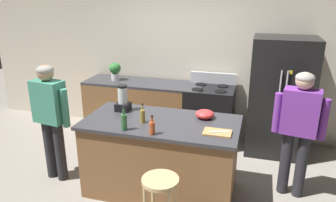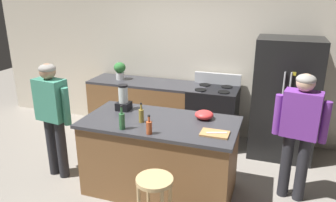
% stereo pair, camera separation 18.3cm
% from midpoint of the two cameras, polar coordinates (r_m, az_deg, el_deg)
% --- Properties ---
extents(ground_plane, '(14.00, 14.00, 0.00)m').
position_cam_midpoint_polar(ground_plane, '(4.25, -2.45, -15.33)').
color(ground_plane, gray).
extents(back_wall, '(8.00, 0.10, 2.70)m').
position_cam_midpoint_polar(back_wall, '(5.49, 3.87, 7.95)').
color(back_wall, beige).
rests_on(back_wall, ground_plane).
extents(kitchen_island, '(1.84, 0.93, 0.94)m').
position_cam_midpoint_polar(kitchen_island, '(4.00, -2.54, -9.75)').
color(kitchen_island, brown).
rests_on(kitchen_island, ground_plane).
extents(back_counter_run, '(2.00, 0.64, 0.94)m').
position_cam_midpoint_polar(back_counter_run, '(5.58, -5.27, -1.30)').
color(back_counter_run, brown).
rests_on(back_counter_run, ground_plane).
extents(refrigerator, '(0.90, 0.73, 1.78)m').
position_cam_midpoint_polar(refrigerator, '(5.05, 18.26, 0.65)').
color(refrigerator, black).
rests_on(refrigerator, ground_plane).
extents(stove_range, '(0.76, 0.65, 1.12)m').
position_cam_midpoint_polar(stove_range, '(5.27, 6.33, -2.47)').
color(stove_range, black).
rests_on(stove_range, ground_plane).
extents(person_by_island_left, '(0.60, 0.27, 1.55)m').
position_cam_midpoint_polar(person_by_island_left, '(4.36, -21.28, -1.90)').
color(person_by_island_left, '#26262B').
rests_on(person_by_island_left, ground_plane).
extents(person_by_sink_right, '(0.60, 0.29, 1.55)m').
position_cam_midpoint_polar(person_by_sink_right, '(3.98, 20.94, -3.79)').
color(person_by_sink_right, '#26262B').
rests_on(person_by_sink_right, ground_plane).
extents(bar_stool, '(0.36, 0.36, 0.70)m').
position_cam_midpoint_polar(bar_stool, '(3.23, -3.04, -15.97)').
color(bar_stool, tan).
rests_on(bar_stool, ground_plane).
extents(potted_plant, '(0.20, 0.20, 0.30)m').
position_cam_midpoint_polar(potted_plant, '(5.60, -10.29, 5.39)').
color(potted_plant, silver).
rests_on(potted_plant, back_counter_run).
extents(blender_appliance, '(0.17, 0.17, 0.33)m').
position_cam_midpoint_polar(blender_appliance, '(4.13, -9.26, 0.16)').
color(blender_appliance, black).
rests_on(blender_appliance, kitchen_island).
extents(bottle_olive_oil, '(0.07, 0.07, 0.28)m').
position_cam_midpoint_polar(bottle_olive_oil, '(3.56, -9.26, -3.59)').
color(bottle_olive_oil, '#2D6638').
rests_on(bottle_olive_oil, kitchen_island).
extents(bottle_vinegar, '(0.06, 0.06, 0.24)m').
position_cam_midpoint_polar(bottle_vinegar, '(3.74, -5.93, -2.61)').
color(bottle_vinegar, olive).
rests_on(bottle_vinegar, kitchen_island).
extents(bottle_cooking_sauce, '(0.06, 0.06, 0.22)m').
position_cam_midpoint_polar(bottle_cooking_sauce, '(3.43, -4.38, -4.71)').
color(bottle_cooking_sauce, '#B24C26').
rests_on(bottle_cooking_sauce, kitchen_island).
extents(mixing_bowl, '(0.22, 0.22, 0.10)m').
position_cam_midpoint_polar(mixing_bowl, '(3.88, 5.19, -2.34)').
color(mixing_bowl, red).
rests_on(mixing_bowl, kitchen_island).
extents(cutting_board, '(0.30, 0.20, 0.02)m').
position_cam_midpoint_polar(cutting_board, '(3.50, 7.25, -5.58)').
color(cutting_board, '#B7844C').
rests_on(cutting_board, kitchen_island).
extents(chef_knife, '(0.22, 0.10, 0.01)m').
position_cam_midpoint_polar(chef_knife, '(3.49, 7.58, -5.42)').
color(chef_knife, '#B7BABF').
rests_on(chef_knife, cutting_board).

